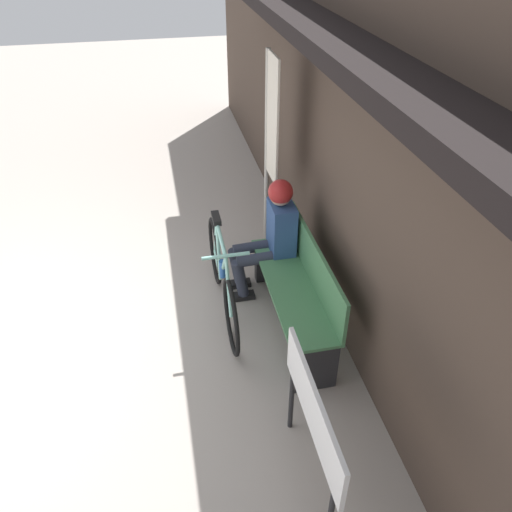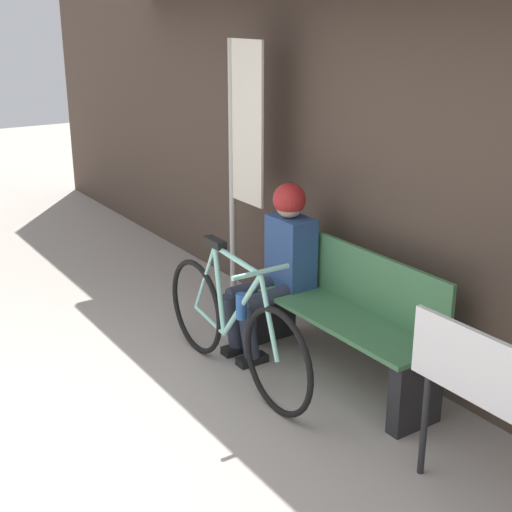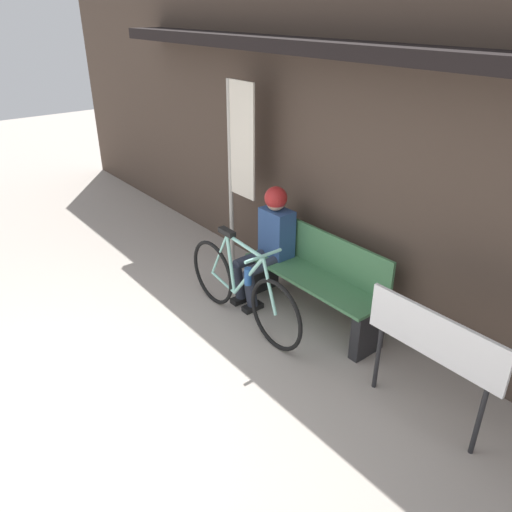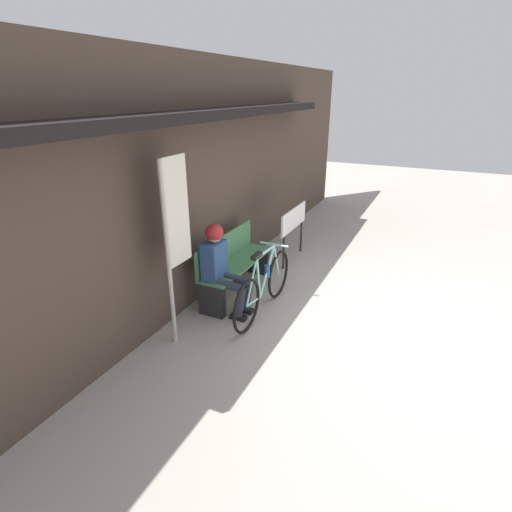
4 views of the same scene
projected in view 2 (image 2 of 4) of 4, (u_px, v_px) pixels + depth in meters
The scene contains 6 objects.
storefront_wall at pixel (389, 121), 4.58m from camera, with size 12.00×0.56×3.20m.
park_bench_near at pixel (343, 319), 4.69m from camera, with size 1.56×0.42×0.88m.
bicycle at pixel (233, 326), 4.65m from camera, with size 1.69×0.40×0.93m.
person_seated at pixel (279, 256), 4.98m from camera, with size 0.34×0.62×1.22m.
banner_pole at pixel (242, 145), 5.41m from camera, with size 0.45×0.05×2.14m.
signboard at pixel (501, 391), 3.24m from camera, with size 1.08×0.04×0.93m.
Camera 2 is at (3.37, -0.37, 2.34)m, focal length 50.00 mm.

